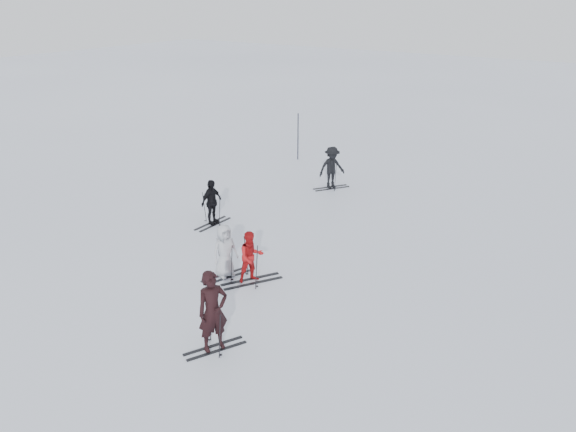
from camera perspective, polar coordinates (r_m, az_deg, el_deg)
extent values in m
plane|color=silver|center=(17.93, -1.79, -3.96)|extent=(120.00, 120.00, 0.00)
imported|color=black|center=(13.14, -7.64, -9.67)|extent=(0.75, 0.86, 1.99)
imported|color=#B11416|center=(16.03, -3.77, -4.25)|extent=(0.89, 0.94, 1.54)
imported|color=#B0B4BA|center=(16.38, -6.43, -3.62)|extent=(0.74, 0.91, 1.61)
imported|color=black|center=(20.09, -7.77, 1.33)|extent=(0.43, 0.97, 1.64)
imported|color=black|center=(23.70, 4.47, 4.88)|extent=(1.19, 1.32, 1.77)
cylinder|color=black|center=(27.75, 1.02, 8.06)|extent=(0.07, 0.07, 2.29)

